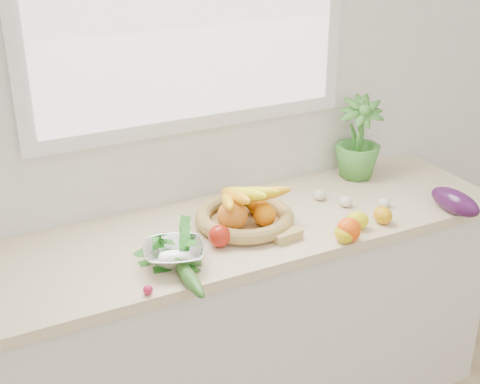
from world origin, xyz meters
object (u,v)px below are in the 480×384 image
cucumber (189,277)px  colander_with_spinach (174,249)px  potted_herb (359,138)px  apple (219,236)px  fruit_basket (244,212)px  eggplant (455,202)px

cucumber → colander_with_spinach: size_ratio=0.97×
cucumber → potted_herb: bearing=25.1°
cucumber → potted_herb: potted_herb is taller
potted_herb → colander_with_spinach: bearing=-161.4°
apple → colander_with_spinach: bearing=-167.5°
apple → cucumber: size_ratio=0.31×
potted_herb → fruit_basket: 0.69m
eggplant → cucumber: (-1.12, -0.00, -0.02)m
eggplant → fruit_basket: size_ratio=0.50×
cucumber → fruit_basket: size_ratio=0.56×
eggplant → cucumber: size_ratio=0.90×
eggplant → fruit_basket: 0.83m
eggplant → colander_with_spinach: 1.12m
apple → colander_with_spinach: 0.19m
cucumber → fruit_basket: fruit_basket is taller
cucumber → fruit_basket: 0.44m
apple → potted_herb: bearing=19.9°
eggplant → colander_with_spinach: colander_with_spinach is taller
potted_herb → apple: bearing=-160.1°
apple → cucumber: (-0.19, -0.17, -0.02)m
potted_herb → fruit_basket: bearing=-164.0°
eggplant → potted_herb: size_ratio=0.66×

